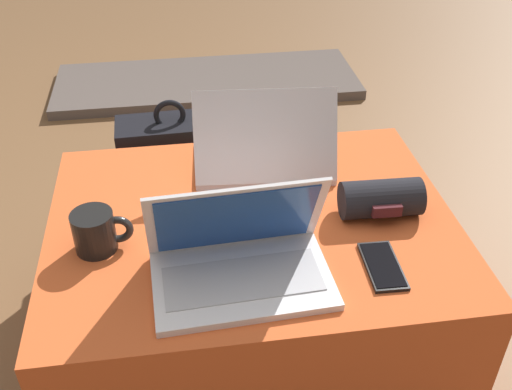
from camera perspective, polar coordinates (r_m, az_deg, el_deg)
name	(u,v)px	position (r m, az deg, el deg)	size (l,w,h in m)	color
ground_plane	(253,331)	(1.64, -0.31, -12.84)	(14.00, 14.00, 0.00)	brown
ottoman	(252,279)	(1.50, -0.34, -7.97)	(0.93, 0.73, 0.38)	maroon
laptop_near	(240,259)	(1.20, -1.53, -6.08)	(0.37, 0.24, 0.22)	silver
laptop_far	(264,153)	(1.53, 0.77, 4.05)	(0.37, 0.26, 0.23)	#B7B7BC
cell_phone	(383,266)	(1.28, 11.97, -6.61)	(0.08, 0.15, 0.01)	black
backpack	(175,177)	(1.89, -7.68, 1.75)	(0.33, 0.19, 0.46)	black
wrist_brace	(381,198)	(1.40, 11.81, -0.32)	(0.19, 0.11, 0.09)	black
coffee_mug	(96,231)	(1.32, -14.97, -3.37)	(0.13, 0.09, 0.09)	black
fireplace_hearth	(207,82)	(2.88, -4.68, 10.71)	(1.40, 0.50, 0.04)	#564C47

